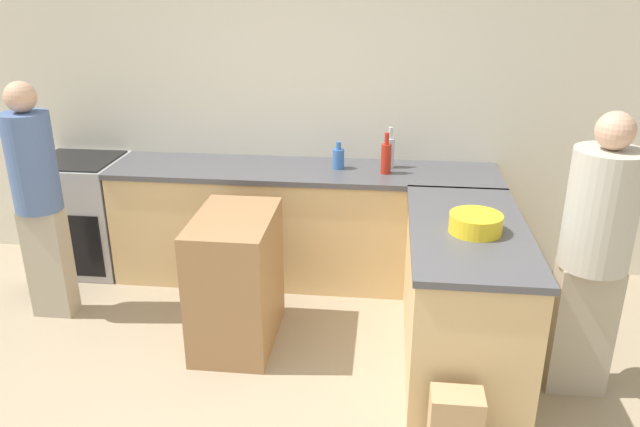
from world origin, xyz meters
name	(u,v)px	position (x,y,z in m)	size (l,w,h in m)	color
wall_back	(309,101)	(0.00, 2.38, 1.35)	(8.00, 0.06, 2.70)	silver
counter_back	(304,224)	(0.00, 2.04, 0.45)	(2.93, 0.66, 0.91)	#D6B27A
counter_peninsula	(463,295)	(1.12, 1.02, 0.45)	(0.69, 1.44, 0.91)	#D6B27A
range_oven	(84,214)	(-1.80, 2.03, 0.46)	(0.65, 0.63, 0.92)	#ADADB2
island_table	(236,280)	(-0.31, 1.09, 0.44)	(0.49, 0.77, 0.88)	#997047
mixing_bowl	(476,223)	(1.14, 0.94, 0.96)	(0.30, 0.30, 0.11)	yellow
vinegar_bottle_clear	(390,152)	(0.65, 2.14, 1.03)	(0.07, 0.07, 0.31)	silver
hot_sauce_bottle	(386,157)	(0.62, 1.99, 1.03)	(0.07, 0.07, 0.31)	red
water_bottle_blue	(338,158)	(0.26, 2.07, 0.99)	(0.09, 0.09, 0.21)	#386BB7
person_by_range	(37,194)	(-1.69, 1.28, 0.91)	(0.31, 0.31, 1.66)	#ADA38E
person_at_peninsula	(594,250)	(1.77, 0.81, 0.89)	(0.37, 0.37, 1.65)	#ADA38E
paper_bag	(455,424)	(1.02, 0.16, 0.18)	(0.26, 0.17, 0.37)	tan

